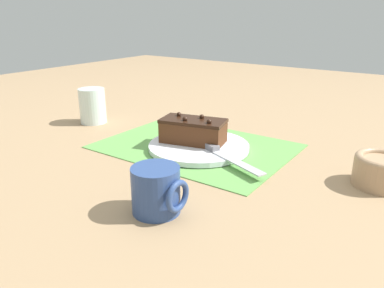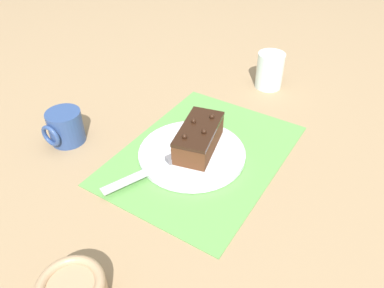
% 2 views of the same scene
% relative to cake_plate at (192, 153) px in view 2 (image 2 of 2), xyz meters
% --- Properties ---
extents(ground_plane, '(3.00, 3.00, 0.00)m').
position_rel_cake_plate_xyz_m(ground_plane, '(-0.02, 0.02, -0.01)').
color(ground_plane, '#9E7F5B').
extents(placemat_woven, '(0.46, 0.34, 0.00)m').
position_rel_cake_plate_xyz_m(placemat_woven, '(-0.02, 0.02, -0.01)').
color(placemat_woven, '#609E4C').
rests_on(placemat_woven, ground_plane).
extents(cake_plate, '(0.25, 0.25, 0.01)m').
position_rel_cake_plate_xyz_m(cake_plate, '(0.00, 0.00, 0.00)').
color(cake_plate, white).
rests_on(cake_plate, placemat_woven).
extents(chocolate_cake, '(0.17, 0.11, 0.07)m').
position_rel_cake_plate_xyz_m(chocolate_cake, '(-0.02, 0.01, 0.04)').
color(chocolate_cake, '#512D19').
rests_on(chocolate_cake, cake_plate).
extents(serving_knife, '(0.22, 0.11, 0.01)m').
position_rel_cake_plate_xyz_m(serving_knife, '(0.07, -0.02, 0.01)').
color(serving_knife, slate).
rests_on(serving_knife, cake_plate).
extents(drinking_glass, '(0.08, 0.08, 0.10)m').
position_rel_cake_plate_xyz_m(drinking_glass, '(-0.40, 0.02, 0.04)').
color(drinking_glass, silver).
rests_on(drinking_glass, ground_plane).
extents(coffee_mug, '(0.09, 0.08, 0.08)m').
position_rel_cake_plate_xyz_m(coffee_mug, '(0.11, -0.29, 0.03)').
color(coffee_mug, navy).
rests_on(coffee_mug, ground_plane).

